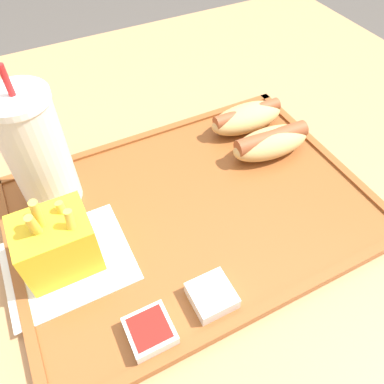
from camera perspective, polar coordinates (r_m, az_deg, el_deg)
ground_plane at (r=1.19m, az=1.65°, el=-24.69°), size 8.00×8.00×0.00m
dining_table at (r=0.84m, az=2.23°, el=-17.54°), size 1.10×1.07×0.75m
food_tray at (r=0.50m, az=0.00°, el=-2.60°), size 0.46×0.33×0.01m
paper_napkin at (r=0.47m, az=-18.35°, el=-10.03°), size 0.14×0.12×0.00m
soda_cup at (r=0.49m, az=-22.53°, el=5.59°), size 0.07×0.07×0.20m
hot_dog_far at (r=0.60m, az=8.33°, el=11.19°), size 0.12×0.05×0.04m
hot_dog_near at (r=0.56m, az=11.90°, el=7.47°), size 0.12×0.06×0.04m
fries_carton at (r=0.44m, az=-19.90°, el=-7.41°), size 0.08×0.06×0.11m
sauce_cup_mayo at (r=0.42m, az=3.03°, el=-15.44°), size 0.05×0.05×0.02m
sauce_cup_ketchup at (r=0.41m, az=-6.41°, el=-20.32°), size 0.05×0.05×0.02m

